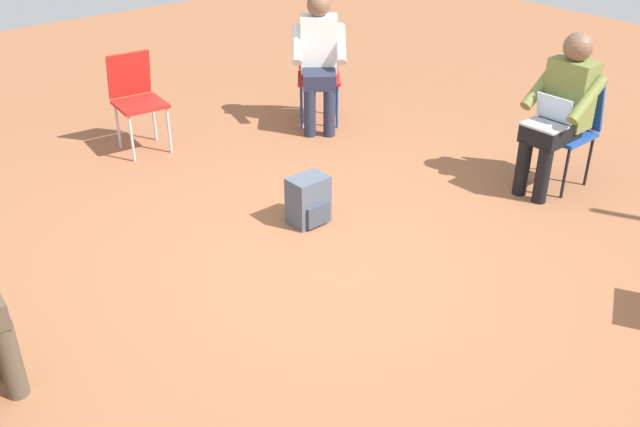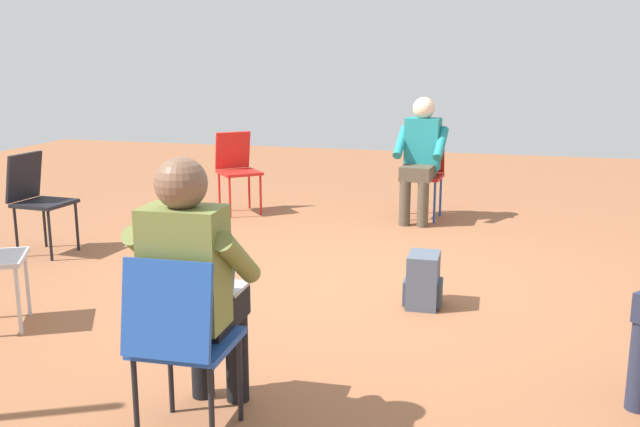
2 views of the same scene
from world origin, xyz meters
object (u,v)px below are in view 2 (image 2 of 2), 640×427
at_px(chair_northeast, 237,166).
at_px(backpack_near_laptop_user, 423,283).
at_px(chair_west, 180,336).
at_px(chair_north, 37,196).
at_px(chair_east, 423,170).
at_px(person_in_teal, 421,153).
at_px(person_with_laptop, 194,279).

distance_m(chair_northeast, backpack_near_laptop_user, 3.37).
height_order(chair_northeast, chair_west, same).
bearing_deg(backpack_near_laptop_user, chair_north, 82.02).
height_order(chair_west, backpack_near_laptop_user, chair_west).
bearing_deg(chair_northeast, chair_north, 21.63).
distance_m(chair_west, backpack_near_laptop_user, 2.18).
height_order(chair_northeast, chair_east, same).
height_order(chair_north, chair_west, same).
bearing_deg(backpack_near_laptop_user, chair_northeast, 43.29).
bearing_deg(person_in_teal, person_with_laptop, 88.57).
relative_size(chair_west, person_with_laptop, 0.69).
relative_size(person_with_laptop, backpack_near_laptop_user, 3.44).
bearing_deg(chair_north, person_with_laptop, 51.57).
bearing_deg(chair_east, person_with_laptop, 88.62).
height_order(chair_west, person_in_teal, person_in_teal).
xyz_separation_m(chair_northeast, person_with_laptop, (-4.28, -1.52, 0.20)).
height_order(person_with_laptop, person_in_teal, same).
height_order(chair_north, person_in_teal, person_in_teal).
bearing_deg(person_in_teal, backpack_near_laptop_user, 102.14).
bearing_deg(chair_northeast, backpack_near_laptop_user, 91.76).
height_order(chair_west, person_with_laptop, person_with_laptop).
height_order(chair_east, backpack_near_laptop_user, chair_east).
height_order(person_in_teal, backpack_near_laptop_user, person_in_teal).
bearing_deg(backpack_near_laptop_user, person_in_teal, 8.14).
distance_m(chair_northeast, person_in_teal, 1.95).
relative_size(person_in_teal, backpack_near_laptop_user, 3.44).
relative_size(chair_northeast, person_with_laptop, 0.69).
bearing_deg(chair_west, person_in_teal, 82.74).
xyz_separation_m(chair_north, person_with_laptop, (-2.30, -2.52, 0.20)).
bearing_deg(backpack_near_laptop_user, chair_east, 7.41).
relative_size(chair_north, chair_west, 1.00).
xyz_separation_m(chair_north, backpack_near_laptop_user, (-0.46, -3.30, -0.34)).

